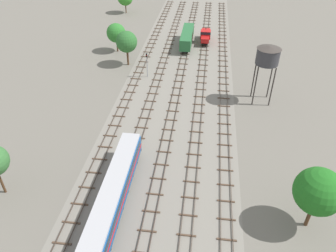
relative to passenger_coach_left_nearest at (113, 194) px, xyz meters
The scene contains 15 objects.
ground_plane 36.90m from the passenger_coach_left_nearest, 82.45° to the left, with size 480.00×480.00×0.00m, color slate.
ballast_bed 36.90m from the passenger_coach_left_nearest, 82.45° to the left, with size 23.34×176.00×0.01m, color gray.
track_far_left 37.88m from the passenger_coach_left_nearest, 97.35° to the left, with size 2.40×126.00×0.29m.
track_left 37.57m from the passenger_coach_left_nearest, 90.00° to the left, with size 2.40×126.00×0.29m.
track_centre_left 37.88m from the passenger_coach_left_nearest, 82.65° to the left, with size 2.40×126.00×0.29m.
track_centre 38.80m from the passenger_coach_left_nearest, 75.53° to the left, with size 2.40×126.00×0.29m.
track_centre_right 40.28m from the passenger_coach_left_nearest, 68.85° to the left, with size 2.40×126.00×0.29m.
passenger_coach_left_nearest is the anchor object (origin of this frame).
freight_boxcar_centre_left_near 57.08m from the passenger_coach_left_nearest, 85.13° to the left, with size 2.87×14.00×3.60m.
shunter_loco_centre_mid 60.77m from the passenger_coach_left_nearest, 80.84° to the left, with size 2.74×8.46×3.10m.
water_tower 37.70m from the passenger_coach_left_nearest, 54.43° to the left, with size 4.43×4.43×11.40m.
signal_post_nearest 37.37m from the passenger_coach_left_nearest, 93.71° to the left, with size 0.28×0.47×5.77m.
lineside_tree_0 52.27m from the passenger_coach_left_nearest, 104.13° to the left, with size 4.79×4.79×7.30m.
lineside_tree_1 43.89m from the passenger_coach_left_nearest, 100.74° to the left, with size 4.95×4.95×8.23m.
lineside_tree_4 24.56m from the passenger_coach_left_nearest, ahead, with size 5.69×5.69×8.85m.
Camera 1 is at (5.69, -7.46, 33.66)m, focal length 34.56 mm.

